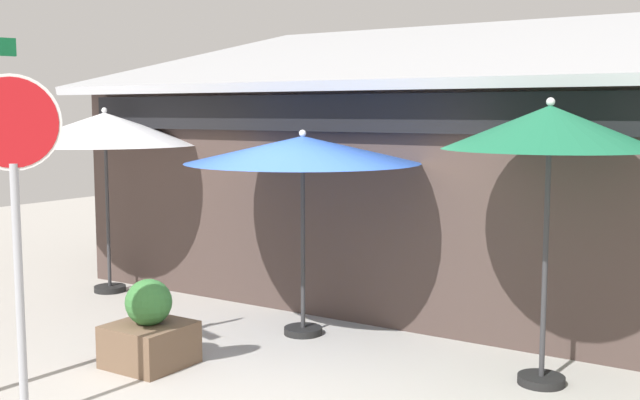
{
  "coord_description": "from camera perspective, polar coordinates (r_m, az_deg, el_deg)",
  "views": [
    {
      "loc": [
        4.31,
        -5.74,
        2.56
      ],
      "look_at": [
        -0.21,
        1.2,
        1.6
      ],
      "focal_mm": 43.52,
      "sensor_mm": 36.0,
      "label": 1
    }
  ],
  "objects": [
    {
      "name": "patio_umbrella_forest_green_right",
      "position": [
        7.34,
        16.53,
        4.93
      ],
      "size": [
        1.96,
        1.96,
        2.68
      ],
      "color": "black",
      "rests_on": "ground"
    },
    {
      "name": "ground_plane",
      "position": [
        7.64,
        -3.7,
        -13.38
      ],
      "size": [
        28.0,
        28.0,
        0.1
      ],
      "primitive_type": "cube",
      "color": "#ADA8A0"
    },
    {
      "name": "patio_umbrella_royal_blue_center",
      "position": [
        8.69,
        -1.29,
        3.62
      ],
      "size": [
        2.66,
        2.66,
        2.35
      ],
      "color": "black",
      "rests_on": "ground"
    },
    {
      "name": "cafe_building",
      "position": [
        11.68,
        7.55,
        1.54
      ],
      "size": [
        8.91,
        5.85,
        4.11
      ],
      "color": "#473833",
      "rests_on": "ground"
    },
    {
      "name": "stop_sign",
      "position": [
        6.65,
        -21.55,
        1.2
      ],
      "size": [
        0.56,
        0.55,
        2.85
      ],
      "color": "#A8AAB2",
      "rests_on": "ground"
    },
    {
      "name": "sidewalk_planter",
      "position": [
        8.09,
        -12.44,
        -9.43
      ],
      "size": [
        0.74,
        0.74,
        0.88
      ],
      "color": "brown",
      "rests_on": "ground"
    },
    {
      "name": "patio_umbrella_ivory_left",
      "position": [
        11.21,
        -15.53,
        5.0
      ],
      "size": [
        2.63,
        2.63,
        2.6
      ],
      "color": "black",
      "rests_on": "ground"
    }
  ]
}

